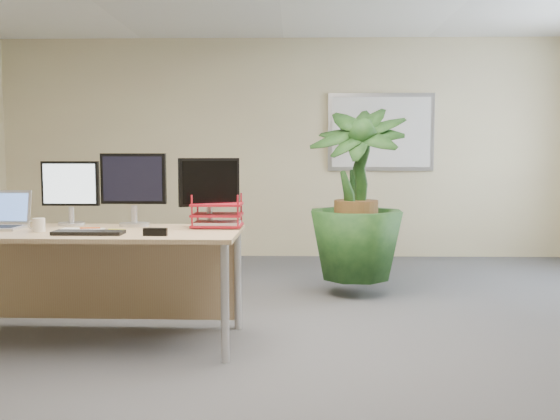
{
  "coord_description": "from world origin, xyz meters",
  "views": [
    {
      "loc": [
        0.14,
        -3.77,
        1.27
      ],
      "look_at": [
        0.04,
        0.35,
        0.91
      ],
      "focal_mm": 40.0,
      "sensor_mm": 36.0,
      "label": 1
    }
  ],
  "objects_px": {
    "desk": "(97,252)",
    "floor_plant": "(356,213)",
    "laptop": "(0,219)",
    "monitor_right": "(134,184)",
    "monitor_left": "(71,189)"
  },
  "relations": [
    {
      "from": "desk",
      "to": "laptop",
      "type": "xyz_separation_m",
      "value": [
        -0.68,
        0.02,
        0.22
      ]
    },
    {
      "from": "monitor_left",
      "to": "monitor_right",
      "type": "xyz_separation_m",
      "value": [
        0.47,
        -0.04,
        0.03
      ]
    },
    {
      "from": "desk",
      "to": "floor_plant",
      "type": "distance_m",
      "value": 2.38
    },
    {
      "from": "desk",
      "to": "monitor_left",
      "type": "relative_size",
      "value": 4.36
    },
    {
      "from": "monitor_right",
      "to": "monitor_left",
      "type": "bearing_deg",
      "value": 175.22
    },
    {
      "from": "laptop",
      "to": "floor_plant",
      "type": "bearing_deg",
      "value": 28.02
    },
    {
      "from": "desk",
      "to": "laptop",
      "type": "relative_size",
      "value": 5.52
    },
    {
      "from": "monitor_right",
      "to": "laptop",
      "type": "xyz_separation_m",
      "value": [
        -0.9,
        -0.15,
        -0.23
      ]
    },
    {
      "from": "floor_plant",
      "to": "monitor_left",
      "type": "distance_m",
      "value": 2.49
    },
    {
      "from": "desk",
      "to": "monitor_left",
      "type": "height_order",
      "value": "monitor_left"
    },
    {
      "from": "desk",
      "to": "floor_plant",
      "type": "xyz_separation_m",
      "value": [
        1.92,
        1.4,
        0.15
      ]
    },
    {
      "from": "laptop",
      "to": "monitor_left",
      "type": "bearing_deg",
      "value": 24.02
    },
    {
      "from": "desk",
      "to": "monitor_left",
      "type": "bearing_deg",
      "value": 139.79
    },
    {
      "from": "desk",
      "to": "monitor_right",
      "type": "xyz_separation_m",
      "value": [
        0.22,
        0.17,
        0.46
      ]
    },
    {
      "from": "desk",
      "to": "floor_plant",
      "type": "bearing_deg",
      "value": 36.08
    }
  ]
}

